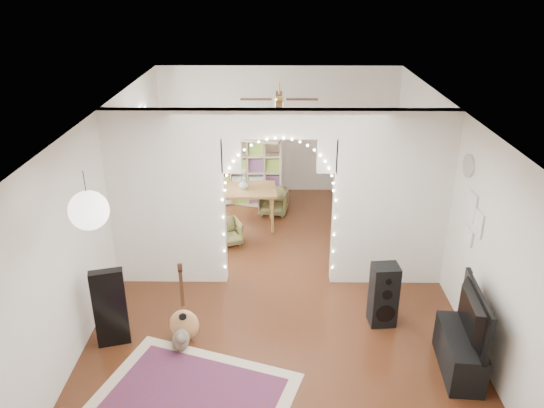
{
  "coord_description": "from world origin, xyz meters",
  "views": [
    {
      "loc": [
        -0.04,
        -7.17,
        4.41
      ],
      "look_at": [
        -0.11,
        0.3,
        1.15
      ],
      "focal_mm": 35.0,
      "sensor_mm": 36.0,
      "label": 1
    }
  ],
  "objects_px": {
    "acoustic_guitar": "(183,313)",
    "dining_chair_right": "(274,202)",
    "dining_table": "(244,192)",
    "dining_chair_left": "(227,233)",
    "floor_speaker": "(384,295)",
    "media_console": "(459,353)",
    "bookcase": "(248,171)"
  },
  "relations": [
    {
      "from": "dining_chair_left",
      "to": "dining_chair_right",
      "type": "height_order",
      "value": "dining_chair_right"
    },
    {
      "from": "acoustic_guitar",
      "to": "floor_speaker",
      "type": "height_order",
      "value": "acoustic_guitar"
    },
    {
      "from": "floor_speaker",
      "to": "bookcase",
      "type": "bearing_deg",
      "value": 110.87
    },
    {
      "from": "bookcase",
      "to": "dining_table",
      "type": "xyz_separation_m",
      "value": [
        -0.02,
        -1.09,
        -0.03
      ]
    },
    {
      "from": "acoustic_guitar",
      "to": "dining_chair_left",
      "type": "xyz_separation_m",
      "value": [
        0.32,
        2.7,
        -0.21
      ]
    },
    {
      "from": "bookcase",
      "to": "dining_chair_left",
      "type": "distance_m",
      "value": 1.91
    },
    {
      "from": "bookcase",
      "to": "acoustic_guitar",
      "type": "bearing_deg",
      "value": -83.02
    },
    {
      "from": "floor_speaker",
      "to": "dining_chair_right",
      "type": "distance_m",
      "value": 3.93
    },
    {
      "from": "bookcase",
      "to": "dining_chair_right",
      "type": "distance_m",
      "value": 0.87
    },
    {
      "from": "media_console",
      "to": "acoustic_guitar",
      "type": "bearing_deg",
      "value": 175.28
    },
    {
      "from": "floor_speaker",
      "to": "dining_table",
      "type": "height_order",
      "value": "floor_speaker"
    },
    {
      "from": "acoustic_guitar",
      "to": "bookcase",
      "type": "bearing_deg",
      "value": 68.47
    },
    {
      "from": "acoustic_guitar",
      "to": "floor_speaker",
      "type": "bearing_deg",
      "value": -5.39
    },
    {
      "from": "media_console",
      "to": "dining_table",
      "type": "xyz_separation_m",
      "value": [
        -2.8,
        3.97,
        0.43
      ]
    },
    {
      "from": "acoustic_guitar",
      "to": "dining_table",
      "type": "bearing_deg",
      "value": 66.46
    },
    {
      "from": "dining_table",
      "to": "media_console",
      "type": "bearing_deg",
      "value": -58.5
    },
    {
      "from": "dining_table",
      "to": "bookcase",
      "type": "bearing_deg",
      "value": 85.14
    },
    {
      "from": "floor_speaker",
      "to": "media_console",
      "type": "distance_m",
      "value": 1.22
    },
    {
      "from": "bookcase",
      "to": "dining_chair_left",
      "type": "height_order",
      "value": "bookcase"
    },
    {
      "from": "acoustic_guitar",
      "to": "dining_chair_left",
      "type": "height_order",
      "value": "acoustic_guitar"
    },
    {
      "from": "acoustic_guitar",
      "to": "dining_chair_left",
      "type": "relative_size",
      "value": 2.04
    },
    {
      "from": "acoustic_guitar",
      "to": "dining_chair_right",
      "type": "relative_size",
      "value": 1.79
    },
    {
      "from": "dining_chair_right",
      "to": "bookcase",
      "type": "bearing_deg",
      "value": 144.75
    },
    {
      "from": "bookcase",
      "to": "dining_chair_left",
      "type": "relative_size",
      "value": 2.98
    },
    {
      "from": "media_console",
      "to": "dining_chair_right",
      "type": "height_order",
      "value": "media_console"
    },
    {
      "from": "floor_speaker",
      "to": "media_console",
      "type": "bearing_deg",
      "value": -56.78
    },
    {
      "from": "acoustic_guitar",
      "to": "media_console",
      "type": "height_order",
      "value": "acoustic_guitar"
    },
    {
      "from": "acoustic_guitar",
      "to": "media_console",
      "type": "xyz_separation_m",
      "value": [
        3.38,
        -0.54,
        -0.17
      ]
    },
    {
      "from": "floor_speaker",
      "to": "dining_table",
      "type": "distance_m",
      "value": 3.67
    },
    {
      "from": "floor_speaker",
      "to": "acoustic_guitar",
      "type": "bearing_deg",
      "value": -176.76
    },
    {
      "from": "dining_chair_left",
      "to": "dining_chair_right",
      "type": "relative_size",
      "value": 0.88
    },
    {
      "from": "floor_speaker",
      "to": "dining_chair_right",
      "type": "height_order",
      "value": "floor_speaker"
    }
  ]
}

